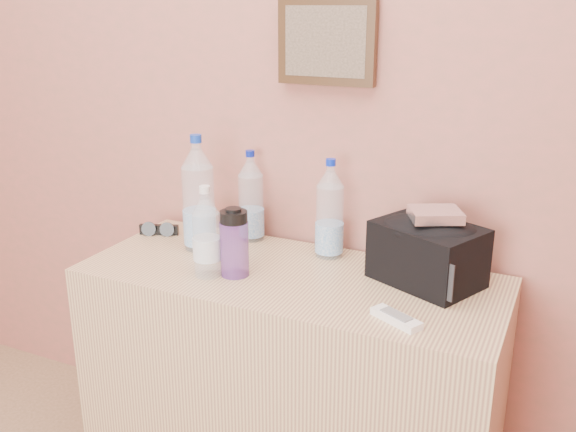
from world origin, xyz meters
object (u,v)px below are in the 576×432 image
(foil_packet, at_px, (435,214))
(dresser, at_px, (290,388))
(pet_large_c, at_px, (330,214))
(nalgene_bottle, at_px, (234,242))
(toiletry_bag, at_px, (428,250))
(pet_large_b, at_px, (251,201))
(sunglasses, at_px, (159,230))
(pet_large_a, at_px, (199,199))
(pet_small, at_px, (207,237))
(ac_remote, at_px, (396,318))

(foil_packet, bearing_deg, dresser, -165.16)
(pet_large_c, height_order, nalgene_bottle, pet_large_c)
(pet_large_c, relative_size, toiletry_bag, 1.10)
(foil_packet, bearing_deg, pet_large_c, 166.98)
(dresser, bearing_deg, toiletry_bag, 16.74)
(pet_large_b, relative_size, sunglasses, 2.26)
(dresser, bearing_deg, pet_large_b, 138.75)
(dresser, xyz_separation_m, nalgene_bottle, (-0.14, -0.07, 0.48))
(dresser, relative_size, nalgene_bottle, 6.09)
(pet_large_a, height_order, pet_large_c, pet_large_a)
(nalgene_bottle, relative_size, toiletry_bag, 0.72)
(pet_large_a, bearing_deg, nalgene_bottle, -34.21)
(dresser, height_order, pet_large_c, pet_large_c)
(pet_small, xyz_separation_m, ac_remote, (0.57, -0.05, -0.11))
(sunglasses, relative_size, foil_packet, 0.99)
(pet_large_a, height_order, ac_remote, pet_large_a)
(nalgene_bottle, xyz_separation_m, sunglasses, (-0.40, 0.19, -0.08))
(pet_large_b, bearing_deg, pet_large_c, -6.09)
(pet_small, relative_size, nalgene_bottle, 1.32)
(ac_remote, bearing_deg, pet_large_b, 175.88)
(pet_large_c, bearing_deg, nalgene_bottle, -126.94)
(ac_remote, relative_size, toiletry_bag, 0.49)
(pet_small, distance_m, sunglasses, 0.41)
(pet_large_c, relative_size, pet_small, 1.15)
(pet_large_b, bearing_deg, sunglasses, -162.23)
(pet_large_c, bearing_deg, ac_remote, -47.26)
(pet_large_c, distance_m, pet_small, 0.39)
(sunglasses, height_order, toiletry_bag, toiletry_bag)
(dresser, distance_m, pet_large_b, 0.60)
(sunglasses, relative_size, toiletry_bag, 0.47)
(pet_small, bearing_deg, dresser, 27.28)
(foil_packet, bearing_deg, nalgene_bottle, -161.53)
(dresser, height_order, pet_large_b, pet_large_b)
(nalgene_bottle, relative_size, sunglasses, 1.52)
(ac_remote, height_order, foil_packet, foil_packet)
(nalgene_bottle, bearing_deg, ac_remote, -9.54)
(foil_packet, bearing_deg, toiletry_bag, 149.59)
(pet_large_a, relative_size, nalgene_bottle, 1.82)
(pet_small, bearing_deg, nalgene_bottle, 26.68)
(nalgene_bottle, distance_m, ac_remote, 0.51)
(pet_large_b, bearing_deg, dresser, -41.25)
(pet_large_c, bearing_deg, pet_small, -132.06)
(pet_large_a, xyz_separation_m, pet_small, (0.14, -0.17, -0.04))
(dresser, xyz_separation_m, ac_remote, (0.36, -0.16, 0.39))
(pet_large_b, bearing_deg, nalgene_bottle, -70.92)
(pet_large_b, distance_m, toiletry_bag, 0.61)
(dresser, bearing_deg, pet_small, -152.72)
(dresser, distance_m, pet_large_c, 0.55)
(pet_large_c, bearing_deg, foil_packet, -13.02)
(dresser, xyz_separation_m, pet_large_b, (-0.24, 0.21, 0.51))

